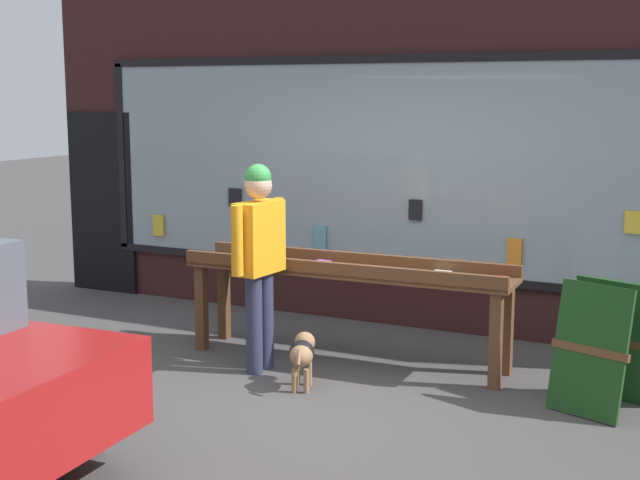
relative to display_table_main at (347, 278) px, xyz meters
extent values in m
plane|color=#474444|center=(0.00, -0.98, -0.75)|extent=(40.00, 40.00, 0.00)
cube|color=#331919|center=(0.00, 1.42, 1.07)|extent=(8.49, 0.20, 3.62)
cube|color=#8C9EA8|center=(-0.38, 1.29, 0.85)|extent=(6.08, 0.03, 2.09)
cube|color=black|center=(-0.38, 1.29, 1.90)|extent=(6.16, 0.06, 0.08)
cube|color=black|center=(-0.38, 1.29, -0.19)|extent=(6.16, 0.06, 0.08)
cube|color=black|center=(-3.42, 1.29, 0.85)|extent=(0.08, 0.06, 2.09)
cube|color=yellow|center=(-2.91, 1.25, 0.10)|extent=(0.14, 0.03, 0.24)
cube|color=black|center=(-1.90, 1.25, 0.47)|extent=(0.15, 0.03, 0.20)
cube|color=#5999A5|center=(-0.88, 1.25, 0.10)|extent=(0.14, 0.03, 0.26)
cube|color=black|center=(0.15, 1.25, 0.45)|extent=(0.13, 0.03, 0.20)
cube|color=orange|center=(1.14, 1.25, 0.11)|extent=(0.14, 0.03, 0.26)
cube|color=yellow|center=(2.17, 1.25, 0.46)|extent=(0.14, 0.03, 0.20)
cube|color=black|center=(-3.75, 1.29, 0.30)|extent=(0.90, 0.04, 2.10)
cube|color=brown|center=(-1.34, -0.25, -0.35)|extent=(0.09, 0.09, 0.78)
cube|color=brown|center=(1.36, -0.15, -0.35)|extent=(0.09, 0.09, 0.78)
cube|color=brown|center=(-1.36, 0.15, -0.35)|extent=(0.09, 0.09, 0.78)
cube|color=brown|center=(1.34, 0.25, -0.35)|extent=(0.09, 0.09, 0.78)
cube|color=brown|center=(0.00, 0.00, 0.06)|extent=(2.92, 0.67, 0.04)
cube|color=brown|center=(0.01, -0.25, 0.12)|extent=(2.90, 0.17, 0.12)
cube|color=brown|center=(-0.01, 0.25, 0.12)|extent=(2.90, 0.17, 0.12)
cube|color=#5999A5|center=(-1.33, 0.00, 0.08)|extent=(0.18, 0.21, 0.02)
cube|color=black|center=(-0.76, -0.12, 0.09)|extent=(0.15, 0.19, 0.02)
cube|color=#994CA5|center=(-0.30, 0.05, 0.09)|extent=(0.15, 0.23, 0.03)
cube|color=orange|center=(0.27, -0.13, 0.09)|extent=(0.17, 0.23, 0.02)
cube|color=silver|center=(0.79, 0.13, 0.09)|extent=(0.15, 0.22, 0.02)
cube|color=red|center=(1.28, 0.11, 0.09)|extent=(0.19, 0.22, 0.02)
cylinder|color=#2D334C|center=(-0.56, -0.65, -0.32)|extent=(0.14, 0.14, 0.84)
cylinder|color=#2D334C|center=(-0.54, -0.48, -0.32)|extent=(0.14, 0.14, 0.84)
cube|color=orange|center=(-0.55, -0.57, 0.40)|extent=(0.26, 0.49, 0.60)
cylinder|color=orange|center=(-0.57, -0.86, 0.41)|extent=(0.09, 0.09, 0.57)
cylinder|color=orange|center=(-0.52, -0.27, 0.41)|extent=(0.09, 0.09, 0.57)
sphere|color=tan|center=(-0.55, -0.57, 0.83)|extent=(0.23, 0.23, 0.23)
sphere|color=#338C3F|center=(-0.55, -0.57, 0.90)|extent=(0.22, 0.22, 0.22)
ellipsoid|color=#99724C|center=(-0.01, -0.83, -0.46)|extent=(0.29, 0.37, 0.19)
ellipsoid|color=black|center=(-0.01, -0.83, -0.45)|extent=(0.25, 0.25, 0.20)
sphere|color=#99724C|center=(-0.08, -0.65, -0.42)|extent=(0.17, 0.17, 0.17)
cylinder|color=#99724C|center=(0.05, -1.01, -0.43)|extent=(0.06, 0.10, 0.12)
cylinder|color=#99724C|center=(0.00, -0.73, -0.65)|extent=(0.04, 0.04, 0.19)
cylinder|color=#99724C|center=(-0.09, -0.76, -0.65)|extent=(0.04, 0.04, 0.19)
cylinder|color=#99724C|center=(0.07, -0.91, -0.65)|extent=(0.04, 0.04, 0.19)
cylinder|color=#99724C|center=(-0.02, -0.94, -0.65)|extent=(0.04, 0.04, 0.19)
cube|color=#193F19|center=(2.12, -0.41, -0.26)|extent=(0.60, 0.38, 0.96)
cube|color=brown|center=(2.12, -0.41, -0.26)|extent=(0.59, 0.24, 0.07)
cube|color=#193F19|center=(2.24, -0.06, -0.26)|extent=(0.60, 0.38, 0.96)
cube|color=brown|center=(2.24, -0.06, -0.26)|extent=(0.59, 0.24, 0.07)
cylinder|color=black|center=(-0.82, -2.60, -0.45)|extent=(0.61, 0.21, 0.60)
camera|label=1|loc=(3.12, -6.85, 1.59)|focal=50.00mm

